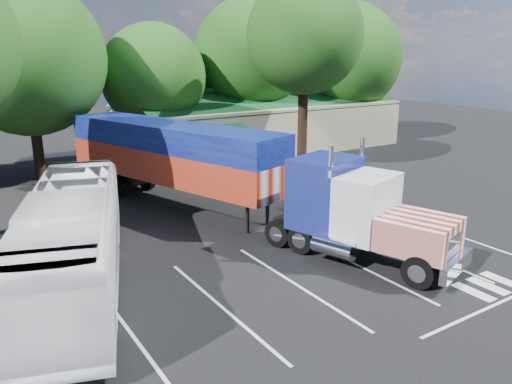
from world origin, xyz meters
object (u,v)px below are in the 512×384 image
semi_truck (212,166)px  tour_bus (72,240)px  bicycle (299,203)px  woman (340,242)px  silver_sedan (188,160)px

semi_truck → tour_bus: (-8.18, -4.44, -0.92)m
semi_truck → bicycle: size_ratio=11.73×
woman → bicycle: (2.65, 6.20, -0.33)m
bicycle → tour_bus: (-12.50, -2.57, 1.33)m
woman → tour_bus: (-9.85, 3.62, 1.00)m
woman → bicycle: woman is taller
bicycle → woman: bearing=-125.5°
semi_truck → silver_sedan: (3.82, 11.13, -2.15)m
woman → bicycle: size_ratio=0.86×
semi_truck → silver_sedan: size_ratio=6.21×
silver_sedan → semi_truck: bearing=178.3°
semi_truck → bicycle: bearing=-41.3°
woman → tour_bus: bearing=36.0°
woman → silver_sedan: 19.32m
semi_truck → woman: semi_truck is taller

